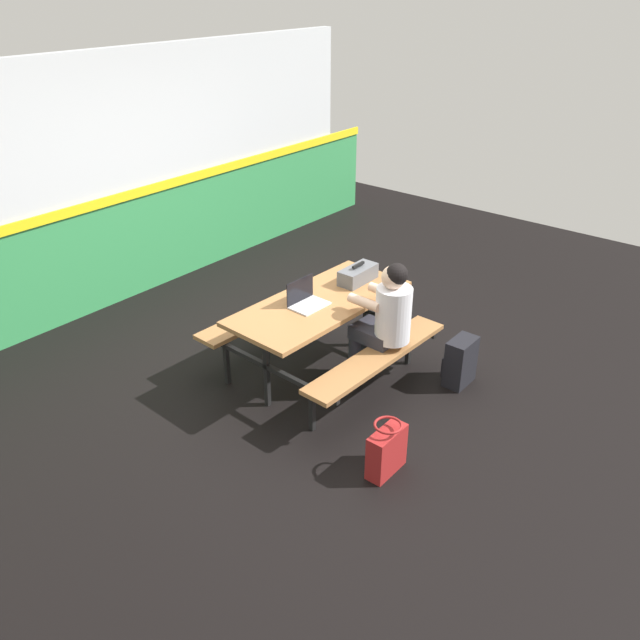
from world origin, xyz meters
The scene contains 8 objects.
ground_plane centered at (0.00, 0.00, -0.01)m, with size 10.00×10.00×0.02m, color black.
accent_backdrop centered at (0.00, 2.71, 1.25)m, with size 8.00×0.14×2.60m.
picnic_table_main centered at (-0.10, 0.00, 0.57)m, with size 1.72×1.61×0.74m.
student_nearer centered at (0.08, -0.56, 0.71)m, with size 0.37×0.53×1.21m.
laptop_silver centered at (-0.23, 0.04, 0.79)m, with size 0.33×0.23×0.22m.
toolbox_grey centered at (0.43, -0.02, 0.81)m, with size 0.40×0.18×0.18m.
backpack_dark centered at (0.57, -1.05, 0.22)m, with size 0.30×0.22×0.44m.
tote_bag_bright centered at (-0.82, -1.22, 0.19)m, with size 0.34×0.21×0.43m.
Camera 1 is at (-3.98, -3.19, 3.27)m, focal length 36.54 mm.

